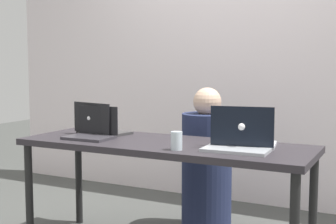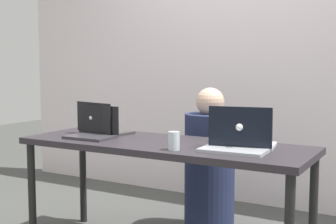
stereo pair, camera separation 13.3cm
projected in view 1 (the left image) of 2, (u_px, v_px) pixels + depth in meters
name	position (u px, v px, depth m)	size (l,w,h in m)	color
back_wall	(238.00, 64.00, 4.05)	(4.71, 0.10, 2.41)	white
desk	(163.00, 153.00, 2.87)	(1.81, 0.62, 0.72)	#2D292E
person_at_center	(207.00, 167.00, 3.37)	(0.36, 0.36, 1.04)	#232C4E
laptop_front_right	(239.00, 141.00, 2.60)	(0.37, 0.27, 0.22)	#B1B5BC
laptop_back_left	(100.00, 127.00, 3.18)	(0.38, 0.30, 0.22)	#3C3B3B
laptop_front_left	(92.00, 131.00, 3.01)	(0.30, 0.24, 0.20)	#39363D
laptop_back_right	(244.00, 138.00, 2.69)	(0.39, 0.31, 0.24)	silver
water_glass_right	(177.00, 142.00, 2.60)	(0.07, 0.07, 0.10)	silver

